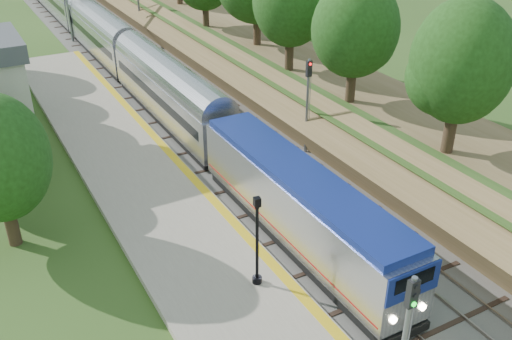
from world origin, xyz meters
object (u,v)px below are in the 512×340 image
train (79,18)px  signal_platform (405,334)px  lamppost_far (257,246)px  signal_farside (308,97)px

train → signal_platform: signal_platform is taller
train → lamppost_far: lamppost_far is taller
signal_farside → lamppost_far: bearing=-132.1°
signal_platform → lamppost_far: bearing=95.2°
lamppost_far → signal_farside: 14.84m
train → signal_farside: size_ratio=16.83×
lamppost_far → train: bearing=85.7°
signal_platform → signal_farside: signal_farside is taller
signal_platform → signal_farside: size_ratio=0.93×
train → lamppost_far: (-3.69, -48.77, 0.36)m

